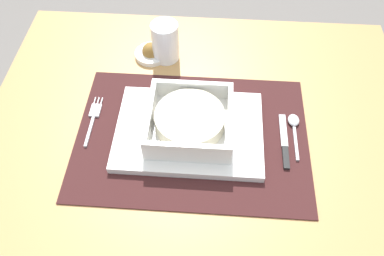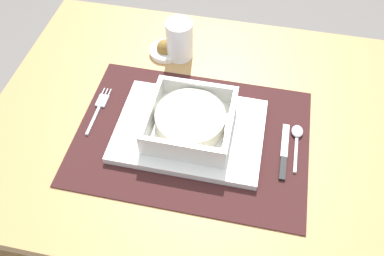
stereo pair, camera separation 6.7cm
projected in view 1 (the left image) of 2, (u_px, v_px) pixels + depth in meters
The scene contains 10 objects.
ground_plane at pixel (196, 246), 1.45m from camera, with size 6.00×6.00×0.00m, color slate.
dining_table at pixel (198, 148), 0.95m from camera, with size 0.92×0.69×0.75m.
placemat at pixel (192, 136), 0.82m from camera, with size 0.48×0.34×0.00m, color #381919.
serving_plate at pixel (189, 131), 0.82m from camera, with size 0.30×0.22×0.02m, color white.
porridge_bowl at pixel (190, 121), 0.80m from camera, with size 0.17×0.17×0.05m.
fork at pixel (94, 117), 0.85m from camera, with size 0.02×0.13×0.00m.
spoon at pixel (294, 125), 0.83m from camera, with size 0.02×0.12×0.01m.
butter_knife at pixel (285, 144), 0.81m from camera, with size 0.01×0.14×0.01m.
drinking_glass at pixel (165, 43), 0.94m from camera, with size 0.06×0.06×0.10m.
condiment_saucer at pixel (151, 53), 0.97m from camera, with size 0.08×0.08×0.04m.
Camera 1 is at (0.02, -0.54, 1.42)m, focal length 37.15 mm.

